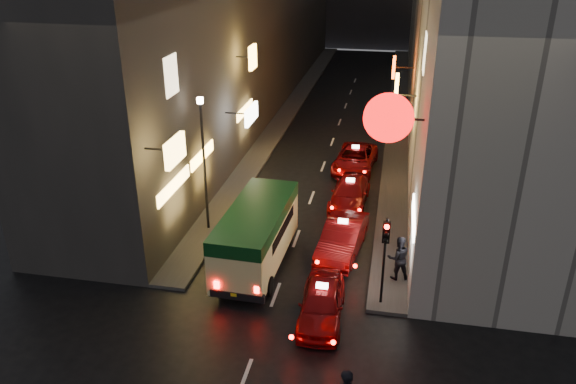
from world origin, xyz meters
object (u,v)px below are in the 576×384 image
Objects in this scene: traffic_light at (385,244)px; minibus at (257,230)px; lamp_post at (204,156)px; taxi_near at (322,301)px.

minibus is at bearing 159.32° from traffic_light.
minibus is 5.65m from traffic_light.
traffic_light is at bearing -28.91° from lamp_post.
taxi_near is 0.79× the size of lamp_post.
traffic_light reaches higher than minibus.
traffic_light is at bearing -20.68° from minibus.
minibus is at bearing 135.64° from taxi_near.
traffic_light is 9.42m from lamp_post.
taxi_near is 1.40× the size of traffic_light.
lamp_post reaches higher than taxi_near.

